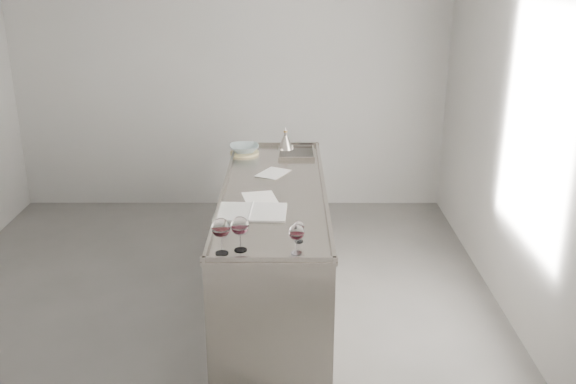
{
  "coord_description": "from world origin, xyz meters",
  "views": [
    {
      "loc": [
        0.61,
        -4.12,
        2.53
      ],
      "look_at": [
        0.6,
        0.03,
        1.02
      ],
      "focal_mm": 40.0,
      "sensor_mm": 36.0,
      "label": 1
    }
  ],
  "objects_px": {
    "wine_glass_middle": "(240,227)",
    "ceramic_bowl": "(244,148)",
    "notebook": "(251,212)",
    "wine_glass_right": "(297,233)",
    "wine_glass_small": "(299,227)",
    "counter": "(274,248)",
    "wine_glass_left": "(221,229)",
    "wine_funnel": "(286,142)"
  },
  "relations": [
    {
      "from": "wine_glass_small",
      "to": "ceramic_bowl",
      "type": "xyz_separation_m",
      "value": [
        -0.45,
        1.85,
        -0.04
      ]
    },
    {
      "from": "wine_glass_left",
      "to": "ceramic_bowl",
      "type": "height_order",
      "value": "wine_glass_left"
    },
    {
      "from": "ceramic_bowl",
      "to": "wine_funnel",
      "type": "relative_size",
      "value": 1.19
    },
    {
      "from": "wine_glass_right",
      "to": "ceramic_bowl",
      "type": "distance_m",
      "value": 2.05
    },
    {
      "from": "counter",
      "to": "wine_glass_right",
      "type": "relative_size",
      "value": 13.54
    },
    {
      "from": "wine_glass_small",
      "to": "wine_funnel",
      "type": "distance_m",
      "value": 2.0
    },
    {
      "from": "wine_glass_right",
      "to": "wine_glass_small",
      "type": "relative_size",
      "value": 1.35
    },
    {
      "from": "wine_glass_right",
      "to": "counter",
      "type": "bearing_deg",
      "value": 98.1
    },
    {
      "from": "counter",
      "to": "wine_glass_left",
      "type": "distance_m",
      "value": 1.28
    },
    {
      "from": "wine_funnel",
      "to": "wine_glass_small",
      "type": "bearing_deg",
      "value": -87.45
    },
    {
      "from": "wine_glass_middle",
      "to": "ceramic_bowl",
      "type": "xyz_separation_m",
      "value": [
        -0.1,
        1.97,
        -0.1
      ]
    },
    {
      "from": "wine_funnel",
      "to": "wine_glass_right",
      "type": "bearing_deg",
      "value": -88.08
    },
    {
      "from": "wine_glass_middle",
      "to": "wine_glass_small",
      "type": "height_order",
      "value": "wine_glass_middle"
    },
    {
      "from": "counter",
      "to": "wine_glass_right",
      "type": "xyz_separation_m",
      "value": [
        0.15,
        -1.08,
        0.59
      ]
    },
    {
      "from": "wine_glass_right",
      "to": "wine_glass_small",
      "type": "height_order",
      "value": "wine_glass_right"
    },
    {
      "from": "wine_glass_middle",
      "to": "notebook",
      "type": "relative_size",
      "value": 0.43
    },
    {
      "from": "ceramic_bowl",
      "to": "wine_glass_left",
      "type": "bearing_deg",
      "value": -90.0
    },
    {
      "from": "wine_glass_left",
      "to": "wine_glass_middle",
      "type": "xyz_separation_m",
      "value": [
        0.1,
        0.04,
        -0.01
      ]
    },
    {
      "from": "wine_glass_middle",
      "to": "wine_glass_small",
      "type": "bearing_deg",
      "value": 19.44
    },
    {
      "from": "wine_glass_middle",
      "to": "notebook",
      "type": "height_order",
      "value": "wine_glass_middle"
    },
    {
      "from": "wine_glass_small",
      "to": "ceramic_bowl",
      "type": "height_order",
      "value": "wine_glass_small"
    },
    {
      "from": "wine_glass_right",
      "to": "ceramic_bowl",
      "type": "relative_size",
      "value": 0.71
    },
    {
      "from": "counter",
      "to": "wine_glass_middle",
      "type": "bearing_deg",
      "value": -99.32
    },
    {
      "from": "wine_glass_right",
      "to": "ceramic_bowl",
      "type": "height_order",
      "value": "wine_glass_right"
    },
    {
      "from": "wine_glass_middle",
      "to": "wine_glass_right",
      "type": "bearing_deg",
      "value": -7.45
    },
    {
      "from": "wine_glass_small",
      "to": "notebook",
      "type": "relative_size",
      "value": 0.27
    },
    {
      "from": "wine_glass_left",
      "to": "notebook",
      "type": "bearing_deg",
      "value": 78.19
    },
    {
      "from": "notebook",
      "to": "wine_funnel",
      "type": "xyz_separation_m",
      "value": [
        0.23,
        1.53,
        0.06
      ]
    },
    {
      "from": "notebook",
      "to": "wine_funnel",
      "type": "relative_size",
      "value": 2.3
    },
    {
      "from": "wine_funnel",
      "to": "wine_glass_middle",
      "type": "bearing_deg",
      "value": -96.79
    },
    {
      "from": "ceramic_bowl",
      "to": "wine_funnel",
      "type": "height_order",
      "value": "wine_funnel"
    },
    {
      "from": "ceramic_bowl",
      "to": "wine_glass_small",
      "type": "bearing_deg",
      "value": -76.42
    },
    {
      "from": "wine_glass_small",
      "to": "wine_funnel",
      "type": "xyz_separation_m",
      "value": [
        -0.09,
        2.0,
        -0.03
      ]
    },
    {
      "from": "wine_glass_right",
      "to": "ceramic_bowl",
      "type": "xyz_separation_m",
      "value": [
        -0.43,
        2.01,
        -0.08
      ]
    },
    {
      "from": "wine_glass_left",
      "to": "notebook",
      "type": "xyz_separation_m",
      "value": [
        0.13,
        0.63,
        -0.15
      ]
    },
    {
      "from": "wine_glass_middle",
      "to": "wine_funnel",
      "type": "distance_m",
      "value": 2.13
    },
    {
      "from": "counter",
      "to": "notebook",
      "type": "relative_size",
      "value": 4.98
    },
    {
      "from": "wine_glass_middle",
      "to": "ceramic_bowl",
      "type": "distance_m",
      "value": 1.97
    },
    {
      "from": "wine_glass_middle",
      "to": "ceramic_bowl",
      "type": "bearing_deg",
      "value": 93.05
    },
    {
      "from": "wine_glass_left",
      "to": "wine_glass_small",
      "type": "xyz_separation_m",
      "value": [
        0.45,
        0.16,
        -0.06
      ]
    },
    {
      "from": "wine_glass_small",
      "to": "wine_funnel",
      "type": "relative_size",
      "value": 0.63
    },
    {
      "from": "counter",
      "to": "ceramic_bowl",
      "type": "height_order",
      "value": "ceramic_bowl"
    }
  ]
}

